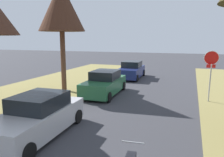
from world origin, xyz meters
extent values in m
cylinder|color=#9EA0A5|center=(4.13, 14.39, 1.16)|extent=(0.07, 0.43, 2.23)
cylinder|color=white|center=(4.13, 14.62, 2.59)|extent=(0.82, 0.22, 0.80)
cylinder|color=red|center=(4.13, 14.63, 2.59)|extent=(0.77, 0.22, 0.75)
cube|color=red|center=(4.13, 14.55, 2.12)|extent=(0.48, 0.10, 0.20)
cylinder|color=brown|center=(-5.29, 14.14, 2.10)|extent=(0.34, 0.34, 4.11)
cone|color=#44281C|center=(-5.29, 14.14, 5.77)|extent=(3.11, 3.11, 3.21)
cylinder|color=brown|center=(-5.17, 14.49, 4.65)|extent=(0.87, 0.43, 1.08)
cylinder|color=brown|center=(-5.22, 13.54, 4.59)|extent=(1.30, 0.31, 0.98)
cube|color=#BCBCC1|center=(-2.32, 7.39, 0.59)|extent=(1.96, 4.46, 0.85)
cube|color=black|center=(-2.33, 7.61, 1.29)|extent=(1.67, 2.07, 0.56)
cylinder|color=black|center=(-1.40, 5.77, 0.30)|extent=(0.22, 0.61, 0.60)
cylinder|color=black|center=(-1.51, 9.07, 0.30)|extent=(0.22, 0.61, 0.60)
cylinder|color=black|center=(-3.25, 9.01, 0.30)|extent=(0.22, 0.61, 0.60)
cube|color=#28663D|center=(-2.29, 14.23, 0.59)|extent=(1.96, 4.46, 0.85)
cube|color=black|center=(-2.30, 14.45, 1.29)|extent=(1.67, 2.07, 0.56)
cylinder|color=black|center=(-1.37, 12.61, 0.30)|extent=(0.22, 0.61, 0.60)
cylinder|color=black|center=(-3.11, 12.55, 0.30)|extent=(0.22, 0.61, 0.60)
cylinder|color=black|center=(-1.47, 15.91, 0.30)|extent=(0.22, 0.61, 0.60)
cylinder|color=black|center=(-3.21, 15.85, 0.30)|extent=(0.22, 0.61, 0.60)
cube|color=navy|center=(-2.21, 20.94, 0.59)|extent=(1.96, 4.46, 0.85)
cube|color=black|center=(-2.22, 21.16, 1.29)|extent=(1.67, 2.07, 0.56)
cylinder|color=black|center=(-1.29, 19.32, 0.30)|extent=(0.22, 0.61, 0.60)
cylinder|color=black|center=(-3.02, 19.27, 0.30)|extent=(0.22, 0.61, 0.60)
cylinder|color=black|center=(-1.39, 22.62, 0.30)|extent=(0.22, 0.61, 0.60)
cylinder|color=black|center=(-3.13, 22.57, 0.30)|extent=(0.22, 0.61, 0.60)
cylinder|color=#9EA0A5|center=(1.73, 6.18, 0.95)|extent=(0.60, 0.09, 0.04)
camera|label=1|loc=(3.06, 0.80, 3.66)|focal=35.73mm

